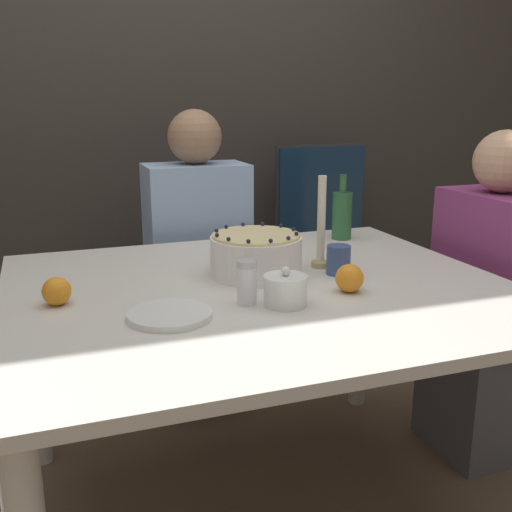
{
  "coord_description": "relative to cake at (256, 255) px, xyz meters",
  "views": [
    {
      "loc": [
        -0.56,
        -1.5,
        1.25
      ],
      "look_at": [
        0.02,
        0.1,
        0.81
      ],
      "focal_mm": 42.0,
      "sensor_mm": 36.0,
      "label": 1
    }
  ],
  "objects": [
    {
      "name": "person_woman_floral",
      "position": [
        0.87,
        -0.01,
        -0.31
      ],
      "size": [
        0.34,
        0.4,
        1.16
      ],
      "rotation": [
        0.0,
        0.0,
        1.57
      ],
      "color": "#595960",
      "rests_on": "ground_plane"
    },
    {
      "name": "tv_monitor",
      "position": [
        0.72,
        1.04,
        -0.0
      ],
      "size": [
        0.47,
        0.1,
        0.48
      ],
      "color": "#2D2D33",
      "rests_on": "side_cabinet"
    },
    {
      "name": "plate_stack",
      "position": [
        -0.32,
        -0.27,
        -0.05
      ],
      "size": [
        0.2,
        0.2,
        0.02
      ],
      "color": "white",
      "rests_on": "dining_table"
    },
    {
      "name": "orange_fruit_0",
      "position": [
        0.18,
        -0.24,
        -0.02
      ],
      "size": [
        0.08,
        0.08,
        0.08
      ],
      "color": "orange",
      "rests_on": "dining_table"
    },
    {
      "name": "sugar_shaker",
      "position": [
        -0.11,
        -0.24,
        -0.0
      ],
      "size": [
        0.05,
        0.05,
        0.12
      ],
      "color": "white",
      "rests_on": "dining_table"
    },
    {
      "name": "wall_behind",
      "position": [
        -0.02,
        1.3,
        0.49
      ],
      "size": [
        8.0,
        0.05,
        2.6
      ],
      "color": "#38332D",
      "rests_on": "ground_plane"
    },
    {
      "name": "candle",
      "position": [
        0.22,
        0.01,
        0.05
      ],
      "size": [
        0.06,
        0.06,
        0.28
      ],
      "color": "tan",
      "rests_on": "dining_table"
    },
    {
      "name": "bottle",
      "position": [
        0.46,
        0.34,
        0.03
      ],
      "size": [
        0.07,
        0.07,
        0.24
      ],
      "color": "#2D6638",
      "rests_on": "dining_table"
    },
    {
      "name": "orange_fruit_1",
      "position": [
        -0.56,
        -0.08,
        -0.03
      ],
      "size": [
        0.07,
        0.07,
        0.07
      ],
      "color": "orange",
      "rests_on": "dining_table"
    },
    {
      "name": "side_cabinet",
      "position": [
        0.72,
        1.04,
        -0.53
      ],
      "size": [
        0.74,
        0.43,
        0.56
      ],
      "color": "#4C3828",
      "rests_on": "ground_plane"
    },
    {
      "name": "cup",
      "position": [
        0.23,
        -0.07,
        -0.02
      ],
      "size": [
        0.07,
        0.07,
        0.09
      ],
      "color": "#384C7F",
      "rests_on": "dining_table"
    },
    {
      "name": "sugar_bowl",
      "position": [
        -0.02,
        -0.28,
        -0.02
      ],
      "size": [
        0.11,
        0.11,
        0.1
      ],
      "color": "white",
      "rests_on": "dining_table"
    },
    {
      "name": "dining_table",
      "position": [
        -0.02,
        -0.1,
        -0.16
      ],
      "size": [
        1.39,
        1.19,
        0.75
      ],
      "color": "beige",
      "rests_on": "ground_plane"
    },
    {
      "name": "cake",
      "position": [
        0.0,
        0.0,
        0.0
      ],
      "size": [
        0.27,
        0.27,
        0.14
      ],
      "color": "white",
      "rests_on": "dining_table"
    },
    {
      "name": "person_man_blue_shirt",
      "position": [
        -0.0,
        0.69,
        -0.28
      ],
      "size": [
        0.4,
        0.34,
        1.22
      ],
      "rotation": [
        0.0,
        0.0,
        3.14
      ],
      "color": "#595960",
      "rests_on": "ground_plane"
    }
  ]
}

